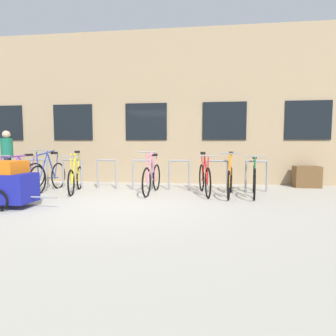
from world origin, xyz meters
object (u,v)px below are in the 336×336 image
Objects in this scene: bicycle_yellow at (76,178)px; bicycle_orange at (230,180)px; bike_trailer at (9,183)px; bicycle_red at (205,178)px; bicycle_blue at (49,176)px; bicycle_purple at (20,176)px; bicycle_pink at (152,178)px; person_by_bench at (7,154)px; bicycle_green at (254,179)px; planter_box at (307,177)px.

bicycle_orange is at bearing -0.08° from bicycle_yellow.
bicycle_red is at bearing 27.21° from bike_trailer.
bicycle_blue is 1.18× the size of bike_trailer.
bike_trailer is at bearing -60.66° from bicycle_purple.
bicycle_pink is 4.44m from person_by_bench.
bike_trailer is 0.90× the size of person_by_bench.
bicycle_pink is 2.49m from bicycle_green.
bike_trailer is at bearing -82.22° from bicycle_blue.
person_by_bench is at bearing -174.15° from planter_box.
bicycle_green is (2.49, -0.01, -0.00)m from bicycle_pink.
bicycle_green is at bearing -5.34° from person_by_bench.
planter_box is (8.57, 0.88, -0.63)m from person_by_bench.
bicycle_pink is at bearing -160.28° from planter_box.
bicycle_green is at bearing 0.88° from bicycle_yellow.
bicycle_purple is (-6.01, -0.05, 0.00)m from bicycle_green.
bicycle_red is 5.72m from person_by_bench.
bicycle_pink is at bearing 2.30° from bicycle_yellow.
bicycle_orange reaches higher than planter_box.
bicycle_pink is 1.00× the size of bicycle_purple.
bicycle_blue is 0.97× the size of bicycle_green.
bike_trailer is 2.08× the size of planter_box.
bicycle_blue is 0.78m from bicycle_purple.
bicycle_red is at bearing 166.85° from bicycle_orange.
bicycle_green is (4.46, 0.07, 0.02)m from bicycle_yellow.
bicycle_yellow is at bearing -16.54° from person_by_bench.
bike_trailer is (-4.98, -1.88, 0.08)m from bicycle_green.
bicycle_blue is 5.24m from bicycle_green.
person_by_bench is (-5.67, 0.57, 0.54)m from bicycle_red.
person_by_bench is (-6.27, 0.71, 0.55)m from bicycle_orange.
bicycle_red reaches higher than bike_trailer.
bike_trailer is (-2.49, -1.90, 0.08)m from bicycle_pink.
person_by_bench reaches higher than bicycle_green.
person_by_bench is at bearing 173.50° from bicycle_orange.
bicycle_orange reaches higher than bicycle_green.
bicycle_purple is 2.11m from bike_trailer.
bicycle_pink is 4.47m from planter_box.
bicycle_pink reaches higher than bicycle_yellow.
bike_trailer is (-0.52, -1.82, 0.10)m from bicycle_yellow.
planter_box is (6.70, 3.40, -0.17)m from bike_trailer.
bicycle_blue is 4.06m from bicycle_red.
bicycle_green reaches higher than bicycle_purple.
bicycle_purple reaches higher than planter_box.
planter_box is at bearing 34.75° from bicycle_orange.
bicycle_red is at bearing -5.78° from person_by_bench.
bicycle_purple is 7.89m from planter_box.
planter_box is (6.18, 1.59, -0.07)m from bicycle_yellow.
person_by_bench is at bearing 126.52° from bike_trailer.
bicycle_purple is at bearing -179.56° from bicycle_green.
bicycle_green is 1.22× the size of bike_trailer.
bike_trailer is at bearing -152.79° from bicycle_red.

